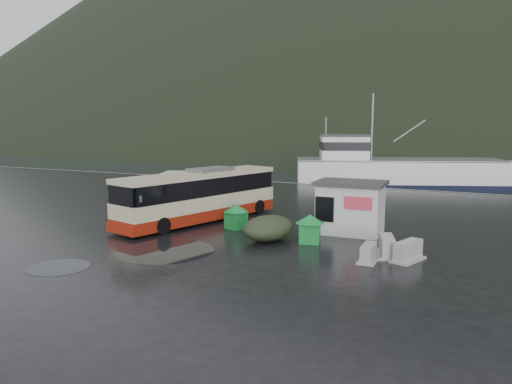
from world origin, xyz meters
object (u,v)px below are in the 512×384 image
at_px(dome_tent, 268,240).
at_px(ticket_kiosk, 350,233).
at_px(jersey_barrier_a, 408,261).
at_px(white_van, 173,215).
at_px(waste_bin_left, 236,228).
at_px(waste_bin_right, 310,243).
at_px(jersey_barrier_b, 368,261).
at_px(coach_bus, 200,221).
at_px(fishing_trawler, 398,177).
at_px(jersey_barrier_c, 386,256).

bearing_deg(dome_tent, ticket_kiosk, 45.37).
bearing_deg(jersey_barrier_a, white_van, 163.61).
xyz_separation_m(ticket_kiosk, jersey_barrier_a, (3.48, -4.09, 0.00)).
xyz_separation_m(waste_bin_left, waste_bin_right, (4.60, -1.30, 0.00)).
bearing_deg(waste_bin_right, waste_bin_left, 164.22).
bearing_deg(dome_tent, jersey_barrier_b, -17.31).
bearing_deg(jersey_barrier_b, waste_bin_right, 148.17).
height_order(coach_bus, dome_tent, coach_bus).
relative_size(jersey_barrier_b, fishing_trawler, 0.06).
bearing_deg(jersey_barrier_b, jersey_barrier_a, 27.91).
height_order(white_van, jersey_barrier_a, white_van).
height_order(jersey_barrier_c, fishing_trawler, fishing_trawler).
relative_size(white_van, ticket_kiosk, 1.74).
bearing_deg(waste_bin_right, fishing_trawler, 91.75).
bearing_deg(dome_tent, fishing_trawler, 88.04).
xyz_separation_m(waste_bin_right, jersey_barrier_b, (3.22, -2.00, 0.00)).
relative_size(white_van, jersey_barrier_b, 4.15).
height_order(waste_bin_left, jersey_barrier_c, waste_bin_left).
relative_size(dome_tent, fishing_trawler, 0.12).
distance_m(coach_bus, waste_bin_left, 2.89).
relative_size(coach_bus, waste_bin_left, 8.11).
relative_size(dome_tent, jersey_barrier_b, 2.10).
distance_m(coach_bus, dome_tent, 5.93).
distance_m(ticket_kiosk, jersey_barrier_c, 4.50).
bearing_deg(fishing_trawler, jersey_barrier_b, -104.14).
height_order(waste_bin_left, fishing_trawler, fishing_trawler).
distance_m(jersey_barrier_b, jersey_barrier_c, 1.27).
xyz_separation_m(white_van, fishing_trawler, (8.94, 27.59, 0.00)).
height_order(white_van, jersey_barrier_b, white_van).
height_order(waste_bin_left, waste_bin_right, waste_bin_right).
distance_m(dome_tent, jersey_barrier_a, 6.73).
bearing_deg(waste_bin_right, jersey_barrier_c, -12.73).
relative_size(white_van, waste_bin_right, 4.39).
xyz_separation_m(white_van, waste_bin_left, (5.27, -1.75, 0.00)).
bearing_deg(jersey_barrier_b, ticket_kiosk, 112.67).
relative_size(waste_bin_left, dome_tent, 0.44).
height_order(coach_bus, jersey_barrier_b, coach_bus).
distance_m(dome_tent, fishing_trawler, 31.04).
xyz_separation_m(white_van, ticket_kiosk, (11.07, -0.19, 0.00)).
distance_m(waste_bin_left, jersey_barrier_b, 8.49).
bearing_deg(ticket_kiosk, jersey_barrier_b, -69.10).
height_order(ticket_kiosk, jersey_barrier_b, ticket_kiosk).
bearing_deg(dome_tent, jersey_barrier_c, -4.73).
distance_m(white_van, waste_bin_left, 5.56).
xyz_separation_m(jersey_barrier_b, fishing_trawler, (-4.16, 32.64, 0.00)).
distance_m(white_van, jersey_barrier_b, 14.03).
bearing_deg(white_van, dome_tent, -44.47).
bearing_deg(waste_bin_left, jersey_barrier_b, -22.86).
distance_m(white_van, dome_tent, 8.59).
bearing_deg(ticket_kiosk, dome_tent, -136.39).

